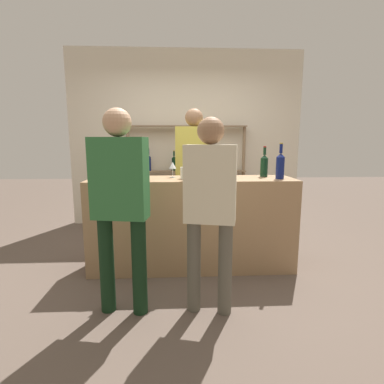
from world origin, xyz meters
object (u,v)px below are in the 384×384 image
(counter_bottle_1, at_px, (210,166))
(counter_bottle_2, at_px, (144,168))
(counter_bottle_3, at_px, (264,165))
(ice_bucket, at_px, (132,170))
(counter_bottle_4, at_px, (188,168))
(customer_center, at_px, (210,201))
(server_behind_counter, at_px, (194,165))
(cork_jar, at_px, (186,173))
(customer_left, at_px, (120,197))
(counter_bottle_0, at_px, (280,165))
(wine_glass, at_px, (173,166))

(counter_bottle_1, xyz_separation_m, counter_bottle_2, (-0.69, -0.31, 0.00))
(counter_bottle_3, xyz_separation_m, ice_bucket, (-1.42, -0.20, -0.03))
(counter_bottle_3, xyz_separation_m, counter_bottle_4, (-0.85, -0.28, -0.00))
(counter_bottle_4, xyz_separation_m, customer_center, (0.14, -0.74, -0.19))
(counter_bottle_1, relative_size, counter_bottle_4, 1.01)
(server_behind_counter, bearing_deg, counter_bottle_2, -20.28)
(counter_bottle_4, distance_m, cork_jar, 0.15)
(customer_left, bearing_deg, counter_bottle_0, -53.06)
(counter_bottle_0, relative_size, counter_bottle_2, 1.16)
(counter_bottle_1, distance_m, cork_jar, 0.32)
(counter_bottle_2, relative_size, wine_glass, 1.90)
(counter_bottle_1, height_order, counter_bottle_4, counter_bottle_1)
(server_behind_counter, bearing_deg, counter_bottle_4, 0.50)
(counter_bottle_2, height_order, server_behind_counter, server_behind_counter)
(cork_jar, bearing_deg, ice_bucket, -174.36)
(counter_bottle_1, bearing_deg, cork_jar, -149.98)
(counter_bottle_4, distance_m, server_behind_counter, 1.06)
(cork_jar, bearing_deg, counter_bottle_4, -83.53)
(customer_center, bearing_deg, counter_bottle_4, 23.86)
(counter_bottle_3, bearing_deg, counter_bottle_0, -64.48)
(counter_bottle_0, bearing_deg, counter_bottle_3, 115.52)
(server_behind_counter, distance_m, customer_left, 1.89)
(cork_jar, xyz_separation_m, customer_center, (0.16, -0.88, -0.12))
(counter_bottle_4, bearing_deg, counter_bottle_2, -177.77)
(ice_bucket, height_order, customer_left, customer_left)
(counter_bottle_1, distance_m, server_behind_counter, 0.78)
(wine_glass, xyz_separation_m, customer_left, (-0.39, -0.96, -0.16))
(counter_bottle_3, height_order, counter_bottle_4, counter_bottle_3)
(counter_bottle_1, xyz_separation_m, ice_bucket, (-0.83, -0.21, -0.03))
(ice_bucket, bearing_deg, counter_bottle_4, -8.02)
(counter_bottle_4, relative_size, wine_glass, 1.92)
(wine_glass, bearing_deg, counter_bottle_4, -58.13)
(counter_bottle_0, xyz_separation_m, counter_bottle_4, (-0.95, -0.06, -0.02))
(counter_bottle_4, distance_m, customer_center, 0.78)
(counter_bottle_0, height_order, ice_bucket, counter_bottle_0)
(customer_center, bearing_deg, server_behind_counter, 13.79)
(counter_bottle_2, distance_m, customer_center, 0.94)
(customer_center, bearing_deg, ice_bucket, 53.91)
(counter_bottle_0, height_order, counter_bottle_1, counter_bottle_0)
(ice_bucket, xyz_separation_m, cork_jar, (0.55, 0.05, -0.04))
(counter_bottle_3, height_order, customer_center, customer_center)
(cork_jar, distance_m, customer_left, 1.00)
(counter_bottle_1, xyz_separation_m, customer_center, (-0.12, -1.03, -0.19))
(counter_bottle_3, xyz_separation_m, customer_center, (-0.71, -1.02, -0.19))
(counter_bottle_0, xyz_separation_m, cork_jar, (-0.97, 0.08, -0.08))
(wine_glass, distance_m, cork_jar, 0.19)
(counter_bottle_0, relative_size, counter_bottle_1, 1.14)
(counter_bottle_2, distance_m, server_behind_counter, 1.21)
(customer_left, distance_m, customer_center, 0.69)
(counter_bottle_3, bearing_deg, cork_jar, -170.66)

